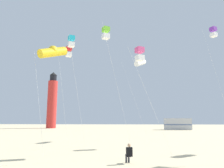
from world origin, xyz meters
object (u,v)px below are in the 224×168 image
(kite_tube_gold, at_px, (53,52))
(kite_box_rainbow, at_px, (140,54))
(kite_tube_white, at_px, (140,63))
(kite_box_scarlet, at_px, (69,52))
(kite_box_cyan, at_px, (71,42))
(kite_flyer_standing, at_px, (129,153))
(rv_van_silver, at_px, (178,124))
(lighthouse_distant, at_px, (52,101))
(kite_box_violet, at_px, (213,32))
(kite_box_lime, at_px, (106,33))

(kite_tube_gold, xyz_separation_m, kite_box_rainbow, (6.87, 1.32, 0.07))
(kite_tube_white, height_order, kite_box_scarlet, kite_tube_white)
(kite_tube_white, relative_size, kite_box_cyan, 0.99)
(kite_flyer_standing, height_order, rv_van_silver, rv_van_silver)
(kite_tube_white, bearing_deg, lighthouse_distant, 126.11)
(kite_tube_white, distance_m, kite_box_cyan, 10.74)
(kite_box_scarlet, xyz_separation_m, lighthouse_distant, (-15.77, 38.66, -2.16))
(kite_box_cyan, xyz_separation_m, kite_box_violet, (15.63, 3.50, 2.07))
(kite_flyer_standing, relative_size, kite_box_violet, 0.09)
(kite_flyer_standing, distance_m, kite_tube_gold, 9.60)
(kite_box_violet, bearing_deg, kite_flyer_standing, -133.63)
(kite_tube_gold, relative_size, kite_box_violet, 0.65)
(rv_van_silver, bearing_deg, kite_box_scarlet, -119.66)
(kite_tube_gold, bearing_deg, rv_van_silver, 64.23)
(kite_box_lime, relative_size, kite_box_rainbow, 1.31)
(kite_box_violet, distance_m, rv_van_silver, 32.24)
(kite_box_lime, bearing_deg, kite_box_violet, 22.61)
(kite_box_cyan, bearing_deg, kite_box_lime, -21.80)
(lighthouse_distant, bearing_deg, kite_box_rainbow, -62.03)
(kite_tube_white, xyz_separation_m, rv_van_silver, (10.74, 25.96, -8.78))
(kite_box_scarlet, xyz_separation_m, kite_box_rainbow, (7.51, -5.19, -2.12))
(kite_box_cyan, xyz_separation_m, lighthouse_distant, (-16.61, 40.72, -2.54))
(kite_box_cyan, relative_size, kite_box_violet, 0.84)
(kite_box_scarlet, relative_size, kite_box_rainbow, 1.25)
(kite_tube_gold, bearing_deg, kite_box_cyan, 87.39)
(kite_tube_gold, distance_m, kite_box_rainbow, 7.00)
(kite_tube_gold, height_order, lighthouse_distant, lighthouse_distant)
(kite_box_scarlet, relative_size, lighthouse_distant, 0.63)
(kite_flyer_standing, xyz_separation_m, kite_tube_white, (1.83, 14.70, 9.56))
(kite_box_lime, bearing_deg, kite_box_scarlet, 141.97)
(kite_box_violet, height_order, rv_van_silver, kite_box_violet)
(kite_box_cyan, xyz_separation_m, kite_box_scarlet, (-0.84, 2.06, -0.38))
(kite_tube_gold, bearing_deg, kite_box_scarlet, 95.59)
(kite_flyer_standing, distance_m, kite_box_rainbow, 8.29)
(kite_box_violet, bearing_deg, kite_tube_gold, -153.33)
(kite_tube_white, relative_size, kite_box_lime, 0.98)
(rv_van_silver, bearing_deg, kite_tube_gold, -114.36)
(kite_box_cyan, distance_m, kite_box_violet, 16.15)
(kite_box_violet, bearing_deg, kite_box_scarlet, -175.01)
(kite_box_violet, xyz_separation_m, rv_van_silver, (2.58, 30.17, -11.06))
(kite_flyer_standing, distance_m, kite_box_cyan, 13.26)
(kite_tube_white, distance_m, kite_box_violet, 9.46)
(kite_flyer_standing, xyz_separation_m, kite_box_cyan, (-5.63, 6.98, 9.77))
(kite_box_lime, bearing_deg, rv_van_silver, 67.55)
(kite_flyer_standing, height_order, kite_tube_white, kite_tube_white)
(kite_flyer_standing, xyz_separation_m, kite_box_scarlet, (-6.47, 9.05, 9.39))
(kite_box_scarlet, relative_size, rv_van_silver, 1.63)
(kite_flyer_standing, xyz_separation_m, kite_box_violet, (9.99, 10.48, 11.83))
(kite_box_lime, xyz_separation_m, kite_box_rainbow, (2.99, -1.66, -2.65))
(kite_tube_white, distance_m, rv_van_silver, 29.43)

